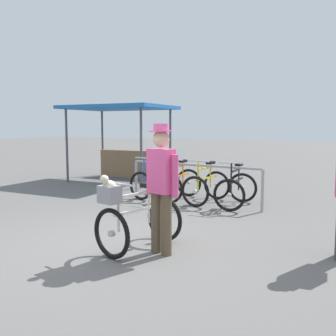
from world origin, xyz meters
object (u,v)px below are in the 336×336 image
at_px(racked_bike_blue, 155,181).
at_px(racked_bike_orange, 179,184).
at_px(person_with_featured_bike, 161,183).
at_px(racked_bike_yellow, 206,187).
at_px(featured_bicycle, 133,216).
at_px(racked_bike_black, 236,189).
at_px(market_stall, 125,135).

xyz_separation_m(racked_bike_blue, racked_bike_orange, (0.70, -0.05, 0.00)).
relative_size(racked_bike_blue, person_with_featured_bike, 0.68).
bearing_deg(racked_bike_blue, racked_bike_yellow, -4.47).
bearing_deg(racked_bike_orange, featured_bicycle, -72.66).
height_order(racked_bike_yellow, racked_bike_black, same).
xyz_separation_m(racked_bike_orange, featured_bicycle, (1.10, -3.52, 0.12)).
bearing_deg(racked_bike_yellow, market_stall, 149.18).
relative_size(racked_bike_blue, racked_bike_orange, 1.03).
height_order(racked_bike_yellow, featured_bicycle, featured_bicycle).
distance_m(racked_bike_blue, market_stall, 3.30).
height_order(racked_bike_blue, person_with_featured_bike, person_with_featured_bike).
distance_m(racked_bike_yellow, person_with_featured_bike, 3.51).
relative_size(racked_bike_orange, racked_bike_black, 0.99).
bearing_deg(racked_bike_black, racked_bike_orange, 175.53).
height_order(racked_bike_orange, person_with_featured_bike, person_with_featured_bike).
bearing_deg(racked_bike_blue, market_stall, 137.73).
bearing_deg(market_stall, featured_bicycle, -54.09).
height_order(featured_bicycle, person_with_featured_bike, person_with_featured_bike).
bearing_deg(racked_bike_orange, racked_bike_yellow, -4.47).
bearing_deg(featured_bicycle, person_with_featured_bike, 14.67).
distance_m(racked_bike_blue, person_with_featured_bike, 4.14).
bearing_deg(racked_bike_yellow, person_with_featured_bike, -76.94).
xyz_separation_m(racked_bike_black, person_with_featured_bike, (0.08, -3.31, 0.58)).
bearing_deg(racked_bike_blue, racked_bike_black, -4.47).
xyz_separation_m(featured_bicycle, market_stall, (-4.12, 5.68, 0.91)).
bearing_deg(featured_bicycle, racked_bike_orange, 107.34).
distance_m(racked_bike_yellow, racked_bike_black, 0.70).
bearing_deg(racked_bike_orange, person_with_featured_bike, -66.63).
relative_size(racked_bike_yellow, featured_bicycle, 0.92).
height_order(racked_bike_black, market_stall, market_stall).
distance_m(featured_bicycle, person_with_featured_bike, 0.61).
xyz_separation_m(racked_bike_yellow, racked_bike_black, (0.70, -0.05, 0.00)).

